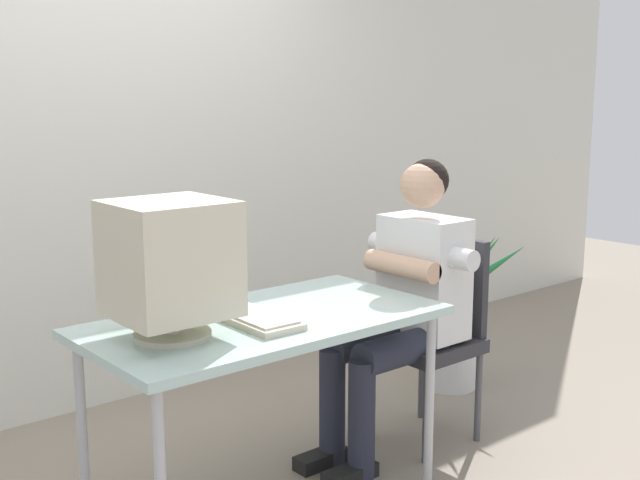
{
  "coord_description": "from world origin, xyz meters",
  "views": [
    {
      "loc": [
        -1.64,
        -2.26,
        1.54
      ],
      "look_at": [
        0.26,
        0.0,
        0.99
      ],
      "focal_mm": 45.0,
      "sensor_mm": 36.0,
      "label": 1
    }
  ],
  "objects_px": {
    "crt_monitor": "(171,260)",
    "person_seated": "(404,297)",
    "keyboard": "(252,318)",
    "potted_plant": "(451,313)",
    "desk": "(264,332)",
    "office_chair": "(435,327)"
  },
  "relations": [
    {
      "from": "desk",
      "to": "potted_plant",
      "type": "xyz_separation_m",
      "value": [
        1.49,
        0.4,
        -0.28
      ]
    },
    {
      "from": "crt_monitor",
      "to": "person_seated",
      "type": "bearing_deg",
      "value": 2.34
    },
    {
      "from": "desk",
      "to": "person_seated",
      "type": "distance_m",
      "value": 0.77
    },
    {
      "from": "crt_monitor",
      "to": "keyboard",
      "type": "xyz_separation_m",
      "value": [
        0.3,
        -0.02,
        -0.24
      ]
    },
    {
      "from": "person_seated",
      "to": "potted_plant",
      "type": "bearing_deg",
      "value": 26.12
    },
    {
      "from": "keyboard",
      "to": "potted_plant",
      "type": "height_order",
      "value": "potted_plant"
    },
    {
      "from": "desk",
      "to": "keyboard",
      "type": "relative_size",
      "value": 3.05
    },
    {
      "from": "potted_plant",
      "to": "desk",
      "type": "bearing_deg",
      "value": -165.11
    },
    {
      "from": "office_chair",
      "to": "potted_plant",
      "type": "bearing_deg",
      "value": 34.22
    },
    {
      "from": "person_seated",
      "to": "office_chair",
      "type": "bearing_deg",
      "value": -0.0
    },
    {
      "from": "crt_monitor",
      "to": "keyboard",
      "type": "bearing_deg",
      "value": -2.99
    },
    {
      "from": "keyboard",
      "to": "person_seated",
      "type": "height_order",
      "value": "person_seated"
    },
    {
      "from": "crt_monitor",
      "to": "potted_plant",
      "type": "distance_m",
      "value": 2.0
    },
    {
      "from": "keyboard",
      "to": "potted_plant",
      "type": "relative_size",
      "value": 0.48
    },
    {
      "from": "keyboard",
      "to": "person_seated",
      "type": "distance_m",
      "value": 0.84
    },
    {
      "from": "person_seated",
      "to": "potted_plant",
      "type": "distance_m",
      "value": 0.86
    },
    {
      "from": "crt_monitor",
      "to": "office_chair",
      "type": "height_order",
      "value": "crt_monitor"
    },
    {
      "from": "keyboard",
      "to": "person_seated",
      "type": "relative_size",
      "value": 0.34
    },
    {
      "from": "office_chair",
      "to": "crt_monitor",
      "type": "bearing_deg",
      "value": -178.01
    },
    {
      "from": "desk",
      "to": "office_chair",
      "type": "xyz_separation_m",
      "value": [
        0.97,
        0.04,
        -0.17
      ]
    },
    {
      "from": "desk",
      "to": "keyboard",
      "type": "bearing_deg",
      "value": -162.07
    },
    {
      "from": "keyboard",
      "to": "potted_plant",
      "type": "bearing_deg",
      "value": 15.03
    }
  ]
}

